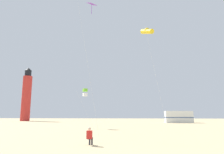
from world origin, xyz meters
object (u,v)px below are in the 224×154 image
Objects in this scene: kite_flyer_standing at (90,136)px; rv_van_white at (179,117)px; kite_diamond_violet at (91,10)px; lighthouse_distant at (27,96)px; kite_tube_gold at (147,31)px; kite_box_lime at (85,92)px.

kite_flyer_standing is 0.18× the size of rv_van_white.
lighthouse_distant is at bearing 123.65° from kite_diamond_violet.
kite_tube_gold is 12.81m from kite_box_lime.
lighthouse_distant reaches higher than kite_flyer_standing.
rv_van_white is (9.16, 23.97, -12.33)m from kite_tube_gold.
lighthouse_distant is (-29.67, 49.38, 7.22)m from kite_flyer_standing.
kite_flyer_standing is at bearing -109.71° from kite_tube_gold.
kite_diamond_violet is at bearing -130.35° from kite_tube_gold.
lighthouse_distant is (-28.29, 42.49, -5.32)m from kite_diamond_violet.
kite_box_lime is 28.68m from rv_van_white.
rv_van_white is (18.47, 21.59, -3.85)m from kite_box_lime.
kite_box_lime is 41.31m from lighthouse_distant.
kite_flyer_standing is 20.39m from kite_tube_gold.
lighthouse_distant is 45.84m from rv_van_white.
kite_tube_gold is at bearing -44.78° from lighthouse_distant.
lighthouse_distant is at bearing -52.73° from kite_flyer_standing.
rv_van_white is (14.43, 38.68, 0.78)m from kite_flyer_standing.
kite_tube_gold is at bearing -103.43° from kite_flyer_standing.
rv_van_white is (15.81, 31.79, -11.76)m from kite_diamond_violet.
kite_diamond_violet reaches higher than kite_box_lime.
lighthouse_distant reaches higher than kite_diamond_violet.
kite_tube_gold is 49.57m from lighthouse_distant.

